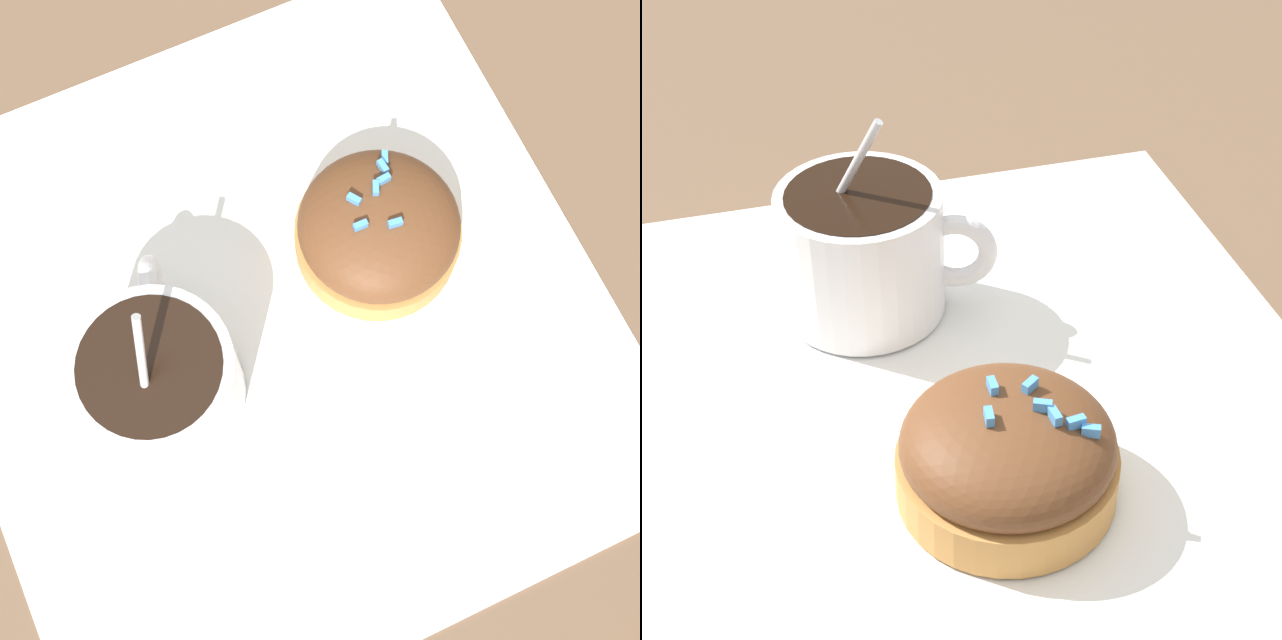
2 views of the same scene
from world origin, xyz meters
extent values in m
plane|color=brown|center=(0.00, 0.00, 0.00)|extent=(3.00, 3.00, 0.00)
cube|color=white|center=(0.00, 0.00, 0.00)|extent=(0.34, 0.36, 0.00)
cylinder|color=white|center=(0.06, 0.01, 0.03)|extent=(0.08, 0.08, 0.06)
cylinder|color=black|center=(0.06, 0.01, 0.06)|extent=(0.07, 0.07, 0.01)
torus|color=white|center=(0.05, -0.03, 0.04)|extent=(0.02, 0.04, 0.04)
ellipsoid|color=silver|center=(0.05, 0.00, 0.01)|extent=(0.03, 0.03, 0.01)
cylinder|color=silver|center=(0.07, 0.02, 0.06)|extent=(0.03, 0.04, 0.09)
cylinder|color=#C18442|center=(-0.07, -0.01, 0.01)|extent=(0.09, 0.09, 0.02)
ellipsoid|color=brown|center=(-0.07, -0.01, 0.03)|extent=(0.08, 0.08, 0.04)
cube|color=#4C99EA|center=(-0.06, -0.03, 0.05)|extent=(0.01, 0.01, 0.00)
cube|color=#4C99EA|center=(-0.07, -0.03, 0.05)|extent=(0.01, 0.00, 0.00)
cube|color=#4C99EA|center=(-0.08, -0.04, 0.05)|extent=(0.00, 0.01, 0.00)
cube|color=#4C99EA|center=(-0.05, -0.01, 0.05)|extent=(0.01, 0.00, 0.00)
cube|color=#4C99EA|center=(-0.07, -0.01, 0.05)|extent=(0.01, 0.00, 0.00)
cube|color=#4C99EA|center=(-0.07, -0.03, 0.05)|extent=(0.01, 0.01, 0.00)
cube|color=#4C99EA|center=(-0.08, -0.04, 0.04)|extent=(0.01, 0.01, 0.00)
camera|label=1|loc=(0.04, 0.13, 0.45)|focal=50.00mm
camera|label=2|loc=(-0.33, 0.08, 0.32)|focal=60.00mm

